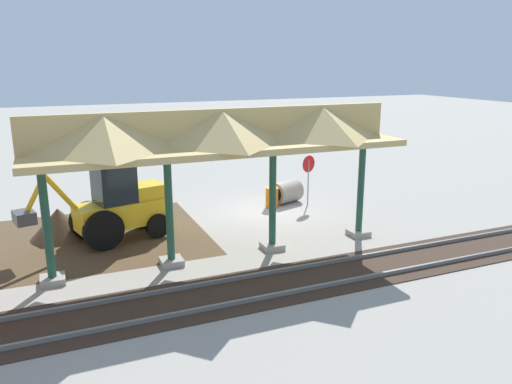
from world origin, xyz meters
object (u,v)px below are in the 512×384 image
at_px(stop_sign, 308,170).
at_px(concrete_pipe, 286,192).
at_px(traffic_barrel, 272,198).
at_px(backhoe, 117,206).

height_order(stop_sign, concrete_pipe, stop_sign).
bearing_deg(traffic_barrel, backhoe, 12.98).
height_order(backhoe, traffic_barrel, backhoe).
bearing_deg(stop_sign, backhoe, 8.55).
distance_m(backhoe, traffic_barrel, 7.10).
relative_size(backhoe, concrete_pipe, 3.40).
bearing_deg(stop_sign, traffic_barrel, -10.48).
xyz_separation_m(backhoe, concrete_pipe, (-7.81, -2.06, -0.76)).
bearing_deg(traffic_barrel, stop_sign, 169.52).
relative_size(stop_sign, traffic_barrel, 2.54).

